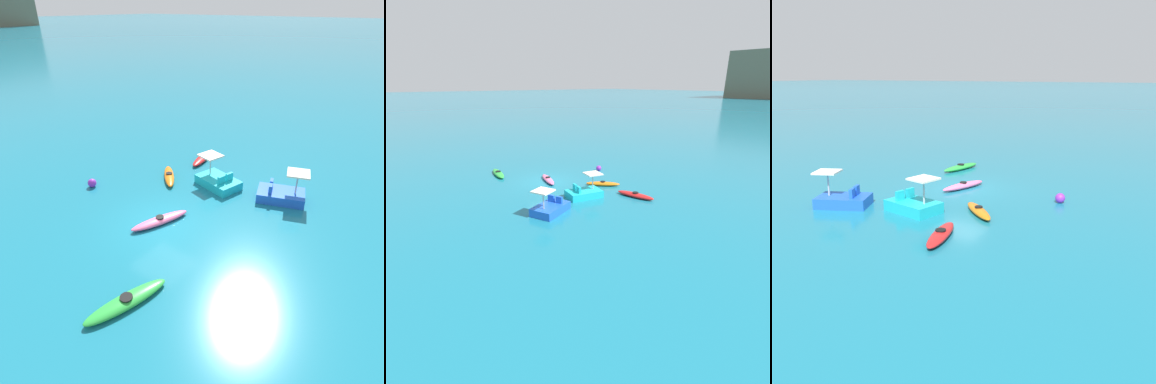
% 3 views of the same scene
% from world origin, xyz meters
% --- Properties ---
extents(ground_plane, '(600.00, 600.00, 0.00)m').
position_xyz_m(ground_plane, '(0.00, 0.00, 0.00)').
color(ground_plane, '#19728C').
extents(kayak_green, '(3.22, 1.34, 0.37)m').
position_xyz_m(kayak_green, '(-4.22, -2.34, 0.16)').
color(kayak_green, green).
rests_on(kayak_green, ground_plane).
extents(kayak_orange, '(2.26, 2.27, 0.37)m').
position_xyz_m(kayak_orange, '(3.65, 2.83, 0.16)').
color(kayak_orange, orange).
rests_on(kayak_orange, ground_plane).
extents(kayak_pink, '(2.97, 1.47, 0.37)m').
position_xyz_m(kayak_pink, '(-0.01, 0.10, 0.16)').
color(kayak_pink, pink).
rests_on(kayak_pink, ground_plane).
extents(kayak_red, '(2.88, 1.29, 0.37)m').
position_xyz_m(kayak_red, '(7.00, 2.87, 0.16)').
color(kayak_red, red).
rests_on(kayak_red, ground_plane).
extents(pedal_boat_cyan, '(2.00, 2.68, 1.68)m').
position_xyz_m(pedal_boat_cyan, '(4.69, 0.06, 0.34)').
color(pedal_boat_cyan, '#19B7C6').
rests_on(pedal_boat_cyan, ground_plane).
extents(pedal_boat_blue, '(2.28, 2.79, 1.68)m').
position_xyz_m(pedal_boat_blue, '(5.53, -3.37, 0.34)').
color(pedal_boat_blue, blue).
rests_on(pedal_boat_blue, ground_plane).
extents(buoy_purple, '(0.48, 0.48, 0.48)m').
position_xyz_m(buoy_purple, '(0.20, 5.53, 0.24)').
color(buoy_purple, purple).
rests_on(buoy_purple, ground_plane).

